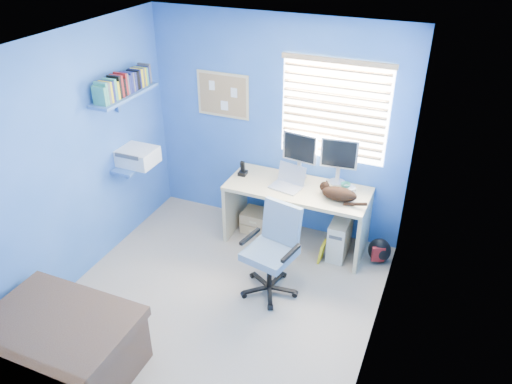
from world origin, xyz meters
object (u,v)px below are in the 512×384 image
at_px(office_chair, 272,261).
at_px(cat, 339,194).
at_px(desk, 296,216).
at_px(tower_pc, 340,237).
at_px(laptop, 286,179).

bearing_deg(office_chair, cat, 60.45).
bearing_deg(office_chair, desk, 92.54).
bearing_deg(tower_pc, cat, -118.35).
xyz_separation_m(desk, office_chair, (0.04, -0.86, -0.02)).
xyz_separation_m(desk, laptop, (-0.12, -0.06, 0.48)).
bearing_deg(tower_pc, office_chair, -119.81).
height_order(laptop, tower_pc, laptop).
relative_size(cat, office_chair, 0.40).
height_order(desk, cat, cat).
bearing_deg(cat, tower_pc, 85.16).
bearing_deg(desk, office_chair, -87.46).
distance_m(laptop, tower_pc, 0.89).
bearing_deg(laptop, cat, 9.28).
relative_size(desk, laptop, 4.76).
height_order(laptop, office_chair, laptop).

